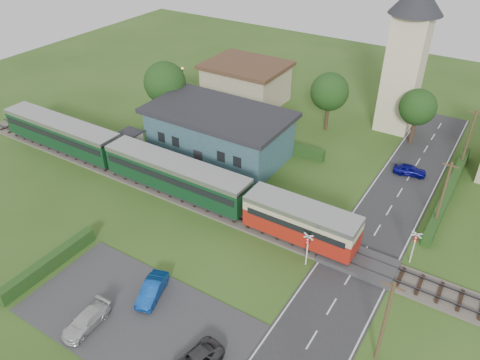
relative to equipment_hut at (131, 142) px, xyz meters
The scene contains 28 objects.
ground 18.82m from the equipment_hut, 16.11° to the right, with size 120.00×120.00×0.00m, color #2D4C19.
railway_track 18.36m from the equipment_hut, 10.08° to the right, with size 76.00×3.20×0.49m.
road 28.53m from the equipment_hut, 10.52° to the right, with size 6.00×70.00×0.05m, color #28282B.
car_park 23.90m from the equipment_hut, 46.19° to the right, with size 17.00×9.00×0.08m, color #333335.
crossing_deck 28.22m from the equipment_hut, ahead, with size 6.20×3.40×0.45m, color #333335.
platform 8.14m from the equipment_hut, ahead, with size 30.00×3.00×0.45m, color gray.
equipment_hut is the anchor object (origin of this frame).
station_building 9.92m from the equipment_hut, 35.92° to the left, with size 16.00×9.00×5.30m.
train 6.70m from the equipment_hut, 28.59° to the right, with size 43.20×2.90×3.40m.
church_tower 33.48m from the equipment_hut, 44.75° to the left, with size 6.00×6.00×17.60m.
house_west 20.05m from the equipment_hut, 81.38° to the left, with size 10.80×8.80×5.50m.
hedge_carpark 18.61m from the equipment_hut, 67.85° to the right, with size 0.80×9.00×1.20m, color #193814.
hedge_roadside 33.98m from the equipment_hut, 18.54° to the left, with size 0.80×18.00×1.20m, color #193814.
hedge_station 13.09m from the equipment_hut, 52.16° to the left, with size 22.00×0.80×1.30m, color #193814.
tree_a 9.73m from the equipment_hut, 102.80° to the left, with size 5.20×5.20×8.00m.
tree_b 24.16m from the equipment_hut, 48.05° to the left, with size 4.60×4.60×7.34m.
tree_c 32.81m from the equipment_hut, 37.29° to the left, with size 4.20×4.20×6.78m.
utility_pole_b 34.14m from the equipment_hut, 19.18° to the right, with size 1.40×0.22×7.00m.
utility_pole_c 32.61m from the equipment_hut, ahead, with size 1.40×0.22×7.00m.
utility_pole_d 36.37m from the equipment_hut, 27.55° to the left, with size 1.40×0.22×7.00m.
crossing_signal_near 25.04m from the equipment_hut, 12.94° to the right, with size 0.84×0.28×3.28m.
crossing_signal_far 31.61m from the equipment_hut, ahead, with size 0.84×0.28×3.28m.
streetlamp_west 15.39m from the equipment_hut, 105.12° to the left, with size 0.30×0.30×5.15m.
car_on_road 30.61m from the equipment_hut, 24.46° to the left, with size 1.35×3.34×1.14m, color #080871.
car_park_blue 21.94m from the equipment_hut, 43.04° to the right, with size 1.31×3.76×1.24m, color navy.
car_park_silver 24.15m from the equipment_hut, 54.57° to the right, with size 1.57×3.86×1.12m, color silver.
pedestrian_near 14.89m from the equipment_hut, ahead, with size 0.59×0.38×1.60m, color gray.
pedestrian_far 2.72m from the equipment_hut, ahead, with size 0.81×0.63×1.67m, color gray.
Camera 1 is at (16.90, -27.30, 27.09)m, focal length 35.00 mm.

